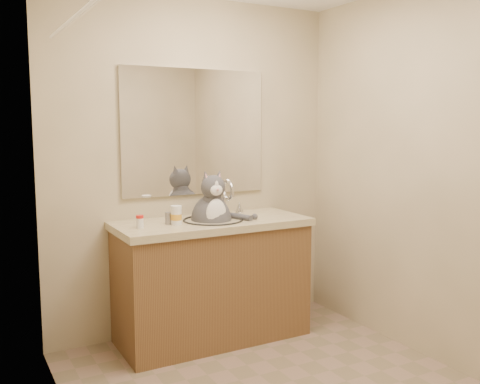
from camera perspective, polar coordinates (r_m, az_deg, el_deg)
name	(u,v)px	position (r m, az deg, el deg)	size (l,w,h in m)	color
room	(291,183)	(2.82, 5.45, 0.98)	(2.22, 2.52, 2.42)	gray
vanity	(212,277)	(3.79, -2.99, -9.05)	(1.34, 0.59, 1.12)	brown
mirror	(195,132)	(3.89, -4.83, 6.37)	(1.10, 0.02, 0.90)	white
shower_curtain	(85,230)	(2.52, -16.20, -3.91)	(0.02, 1.30, 1.93)	beige
cat	(212,217)	(3.69, -2.99, -2.70)	(0.39, 0.35, 0.55)	#46454A
pill_bottle_redcap	(140,222)	(3.46, -10.63, -3.12)	(0.06, 0.06, 0.08)	white
pill_bottle_orange	(176,215)	(3.55, -6.82, -2.50)	(0.08, 0.08, 0.12)	white
grey_canister	(169,218)	(3.57, -7.62, -2.78)	(0.06, 0.06, 0.08)	gray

